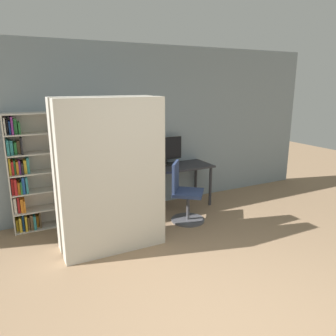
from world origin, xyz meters
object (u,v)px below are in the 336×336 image
Objects in this scene: monitor at (166,150)px; office_chair at (185,198)px; bookshelf at (28,175)px; mattress_near at (114,178)px; mattress_far at (106,172)px.

office_chair is (-0.08, -0.78, -0.60)m from monitor.
mattress_near is at bearing -54.41° from bookshelf.
bookshelf is 1.52m from mattress_near.
monitor is 2.21m from bookshelf.
mattress_near is at bearing -137.52° from monitor.
mattress_near and mattress_far have the same top height.
office_chair is 0.55× the size of bookshelf.
mattress_far is (0.88, -0.88, 0.16)m from bookshelf.
mattress_near is 1.00× the size of mattress_far.
mattress_far reaches higher than bookshelf.
mattress_far is (0.00, 0.35, -0.00)m from mattress_near.
bookshelf is 0.88× the size of mattress_near.
bookshelf is (-2.20, 0.02, -0.17)m from monitor.
office_chair is 0.48× the size of mattress_near.
monitor is at bearing 33.21° from mattress_far.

